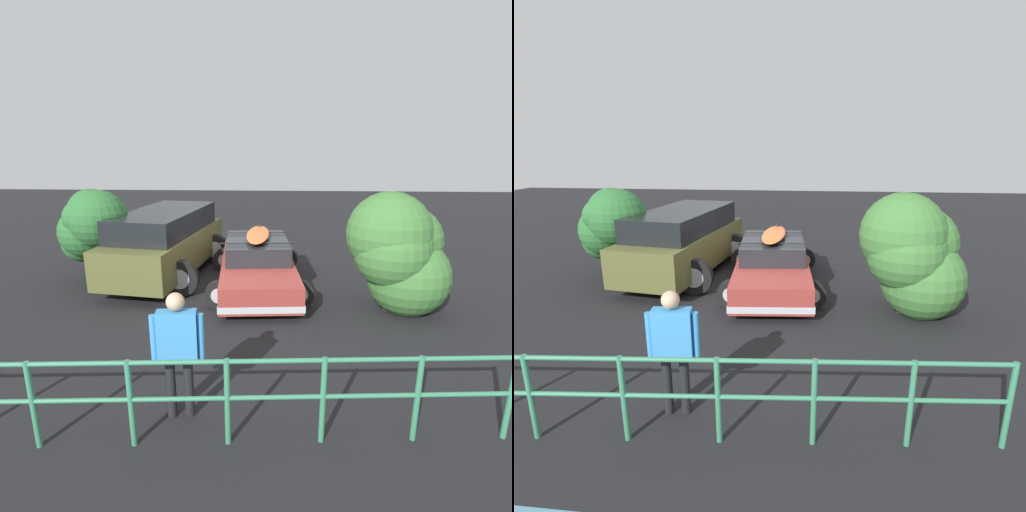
{
  "view_description": "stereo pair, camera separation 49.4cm",
  "coord_description": "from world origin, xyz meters",
  "views": [
    {
      "loc": [
        -1.0,
        9.25,
        3.41
      ],
      "look_at": [
        -0.54,
        0.42,
        0.95
      ],
      "focal_mm": 28.0,
      "sensor_mm": 36.0,
      "label": 1
    },
    {
      "loc": [
        -1.49,
        9.21,
        3.41
      ],
      "look_at": [
        -0.54,
        0.42,
        0.95
      ],
      "focal_mm": 28.0,
      "sensor_mm": 36.0,
      "label": 2
    }
  ],
  "objects": [
    {
      "name": "ground_plane",
      "position": [
        0.0,
        0.0,
        -0.01
      ],
      "size": [
        44.0,
        44.0,
        0.02
      ],
      "primitive_type": "cube",
      "color": "black",
      "rests_on": "ground"
    },
    {
      "name": "sedan_car",
      "position": [
        -0.54,
        -0.23,
        0.57
      ],
      "size": [
        2.6,
        4.59,
        1.45
      ],
      "color": "#9E3833",
      "rests_on": "ground"
    },
    {
      "name": "suv_car",
      "position": [
        1.92,
        -0.97,
        0.93
      ],
      "size": [
        3.04,
        4.96,
        1.78
      ],
      "color": "brown",
      "rests_on": "ground"
    },
    {
      "name": "person_bystander",
      "position": [
        0.2,
        4.83,
        1.02
      ],
      "size": [
        0.66,
        0.25,
        1.71
      ],
      "color": "black",
      "rests_on": "ground"
    },
    {
      "name": "railing_fence",
      "position": [
        0.09,
        5.34,
        0.71
      ],
      "size": [
        7.78,
        0.68,
        1.11
      ],
      "color": "#387F5B",
      "rests_on": "ground"
    },
    {
      "name": "bush_near_left",
      "position": [
        -3.52,
        1.12,
        1.31
      ],
      "size": [
        2.17,
        1.92,
        2.61
      ],
      "color": "#4C3828",
      "rests_on": "ground"
    },
    {
      "name": "bush_near_right",
      "position": [
        3.6,
        -0.36,
        1.44
      ],
      "size": [
        1.83,
        1.57,
        2.38
      ],
      "color": "#4C3828",
      "rests_on": "ground"
    }
  ]
}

